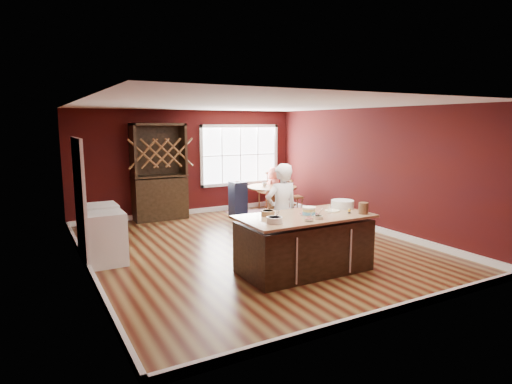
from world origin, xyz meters
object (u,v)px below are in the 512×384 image
layer_cake (309,211)px  chair_east (295,195)px  hutch (159,172)px  toddler (240,184)px  seated_woman (274,189)px  kitchen_island (304,245)px  chair_north (268,190)px  dryer (100,230)px  dining_table (272,195)px  baker (282,212)px  high_chair (238,198)px  washer (106,239)px  chair_south (285,203)px

layer_cake → chair_east: 4.67m
hutch → toddler: bearing=-15.7°
seated_woman → layer_cake: bearing=36.9°
kitchen_island → hutch: hutch is taller
chair_north → dryer: bearing=18.9°
chair_east → hutch: bearing=84.8°
dining_table → toddler: 0.87m
layer_cake → toddler: size_ratio=1.16×
baker → seated_woman: baker is taller
seated_woman → toddler: seated_woman is taller
high_chair → washer: 4.35m
layer_cake → chair_south: layer_cake is taller
chair_north → toddler: (-1.09, -0.43, 0.27)m
chair_south → toddler: size_ratio=3.56×
hutch → kitchen_island: bearing=-79.1°
high_chair → layer_cake: bearing=-102.4°
dryer → high_chair: bearing=25.2°
layer_cake → chair_south: (1.57, 3.14, -0.52)m
baker → washer: (-2.75, 1.16, -0.40)m
baker → high_chair: (0.90, 3.52, -0.38)m
chair_south → washer: size_ratio=1.04×
chair_south → dryer: (-4.38, -0.62, -0.00)m
layer_cake → washer: layer_cake is taller
baker → high_chair: size_ratio=1.82×
seated_woman → hutch: bearing=-37.5°
chair_north → seated_woman: bearing=81.8°
layer_cake → dining_table: bearing=67.0°
high_chair → hutch: 2.08m
high_chair → dryer: 4.04m
seated_woman → high_chair: (-1.15, -0.11, -0.13)m
high_chair → toddler: 0.36m
layer_cake → chair_south: 3.54m
hutch → chair_south: bearing=-33.0°
baker → chair_south: 2.94m
chair_east → dryer: 5.42m
dining_table → washer: bearing=-155.5°
seated_woman → washer: size_ratio=1.34×
kitchen_island → baker: bearing=87.9°
toddler → baker: bearing=-105.4°
high_chair → dryer: (-3.65, -1.72, -0.00)m
chair_south → hutch: 3.17m
dining_table → chair_south: bearing=-96.9°
chair_south → toddler: toddler is taller
layer_cake → dryer: (-2.81, 2.52, -0.52)m
toddler → hutch: bearing=164.3°
kitchen_island → chair_east: 4.69m
chair_north → seated_woman: 0.36m
kitchen_island → dining_table: size_ratio=1.65×
toddler → washer: 4.45m
chair_east → seated_woman: size_ratio=0.75×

